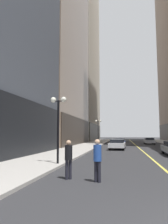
{
  "coord_description": "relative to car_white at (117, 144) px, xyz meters",
  "views": [
    {
      "loc": [
        -2.3,
        -4.11,
        2.0
      ],
      "look_at": [
        -9.01,
        32.31,
        5.92
      ],
      "focal_mm": 33.55,
      "sensor_mm": 36.0,
      "label": 1
    }
  ],
  "objects": [
    {
      "name": "sidewalk_left",
      "position": [
        -5.25,
        11.01,
        -0.65
      ],
      "size": [
        4.5,
        78.0,
        0.15
      ],
      "primitive_type": "cube",
      "color": "#ADA8A0",
      "rests_on": "ground"
    },
    {
      "name": "street_lamp_left_near",
      "position": [
        -3.4,
        -15.09,
        2.53
      ],
      "size": [
        1.06,
        0.36,
        4.43
      ],
      "color": "black",
      "rests_on": "ground"
    },
    {
      "name": "car_silver",
      "position": [
        5.83,
        15.18,
        -0.0
      ],
      "size": [
        1.88,
        4.35,
        1.32
      ],
      "color": "#B7B7BC",
      "rests_on": "ground"
    },
    {
      "name": "street_lamp_left_far",
      "position": [
        -3.4,
        7.59,
        2.53
      ],
      "size": [
        1.06,
        0.36,
        4.43
      ],
      "color": "black",
      "rests_on": "ground"
    },
    {
      "name": "building_left_far",
      "position": [
        -14.98,
        36.01,
        28.74
      ],
      "size": [
        15.16,
        26.0,
        59.07
      ],
      "color": "#B7AD99",
      "rests_on": "ground"
    },
    {
      "name": "pedestrian_in_blue_hoodie",
      "position": [
        -0.36,
        -19.18,
        0.33
      ],
      "size": [
        0.44,
        0.44,
        1.79
      ],
      "color": "black",
      "rests_on": "ground"
    },
    {
      "name": "lane_centre_stripe",
      "position": [
        3.0,
        11.01,
        -0.72
      ],
      "size": [
        0.16,
        70.0,
        0.01
      ],
      "primitive_type": "cube",
      "color": "#E5D64C",
      "rests_on": "ground"
    },
    {
      "name": "car_blue",
      "position": [
        0.23,
        7.26,
        -0.01
      ],
      "size": [
        1.84,
        4.07,
        1.32
      ],
      "color": "navy",
      "rests_on": "ground"
    },
    {
      "name": "car_white",
      "position": [
        0.0,
        0.0,
        0.0
      ],
      "size": [
        2.16,
        4.8,
        1.32
      ],
      "color": "silver",
      "rests_on": "ground"
    },
    {
      "name": "ground_plane",
      "position": [
        3.0,
        11.01,
        -0.72
      ],
      "size": [
        200.0,
        200.0,
        0.0
      ],
      "primitive_type": "plane",
      "color": "#2D2D30"
    },
    {
      "name": "pedestrian_in_black_coat",
      "position": [
        -1.71,
        -18.84,
        0.29
      ],
      "size": [
        0.47,
        0.47,
        1.73
      ],
      "color": "black",
      "rests_on": "ground"
    }
  ]
}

